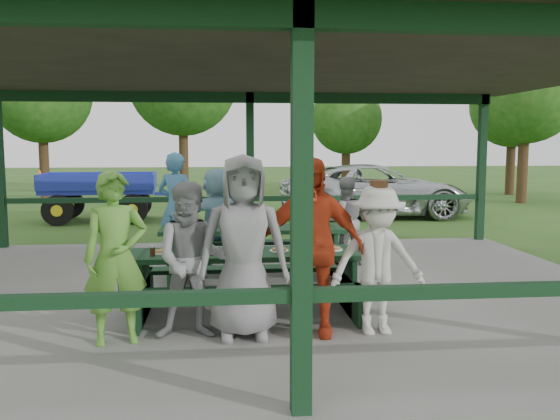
{
  "coord_description": "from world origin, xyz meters",
  "views": [
    {
      "loc": [
        -0.58,
        -8.02,
        2.11
      ],
      "look_at": [
        0.19,
        -0.3,
        1.23
      ],
      "focal_mm": 38.0,
      "sensor_mm": 36.0,
      "label": 1
    }
  ],
  "objects": [
    {
      "name": "ground",
      "position": [
        0.0,
        0.0,
        0.0
      ],
      "size": [
        90.0,
        90.0,
        0.0
      ],
      "primitive_type": "plane",
      "color": "#274F18",
      "rests_on": "ground"
    },
    {
      "name": "concrete_slab",
      "position": [
        0.0,
        0.0,
        0.05
      ],
      "size": [
        10.0,
        8.0,
        0.1
      ],
      "primitive_type": "cube",
      "color": "slate",
      "rests_on": "ground"
    },
    {
      "name": "pavilion_structure",
      "position": [
        0.0,
        0.0,
        3.17
      ],
      "size": [
        10.6,
        8.6,
        3.24
      ],
      "color": "black",
      "rests_on": "concrete_slab"
    },
    {
      "name": "picnic_table_near",
      "position": [
        -0.28,
        -1.2,
        0.58
      ],
      "size": [
        2.76,
        1.39,
        0.75
      ],
      "color": "black",
      "rests_on": "concrete_slab"
    },
    {
      "name": "picnic_table_far",
      "position": [
        -0.11,
        0.8,
        0.58
      ],
      "size": [
        2.77,
        1.39,
        0.75
      ],
      "color": "black",
      "rests_on": "concrete_slab"
    },
    {
      "name": "table_setting",
      "position": [
        -0.29,
        -1.16,
        0.88
      ],
      "size": [
        2.23,
        0.45,
        0.1
      ],
      "color": "white",
      "rests_on": "picnic_table_near"
    },
    {
      "name": "contestant_green",
      "position": [
        -1.64,
        -2.06,
        0.97
      ],
      "size": [
        0.72,
        0.57,
        1.74
      ],
      "primitive_type": "imported",
      "rotation": [
        0.0,
        0.0,
        0.26
      ],
      "color": "#579431",
      "rests_on": "concrete_slab"
    },
    {
      "name": "contestant_grey_left",
      "position": [
        -0.88,
        -1.97,
        0.91
      ],
      "size": [
        0.8,
        0.63,
        1.62
      ],
      "primitive_type": "imported",
      "rotation": [
        0.0,
        0.0,
        0.03
      ],
      "color": "gray",
      "rests_on": "concrete_slab"
    },
    {
      "name": "contestant_grey_mid",
      "position": [
        -0.36,
        -2.0,
        1.05
      ],
      "size": [
        0.94,
        0.61,
        1.9
      ],
      "primitive_type": "imported",
      "rotation": [
        0.0,
        0.0,
        0.01
      ],
      "color": "gray",
      "rests_on": "concrete_slab"
    },
    {
      "name": "contestant_red",
      "position": [
        0.35,
        -1.98,
        1.03
      ],
      "size": [
        1.15,
        0.6,
        1.87
      ],
      "primitive_type": "imported",
      "rotation": [
        0.0,
        0.0,
        -0.14
      ],
      "color": "#B63417",
      "rests_on": "concrete_slab"
    },
    {
      "name": "contestant_white_fedora",
      "position": [
        1.05,
        -2.03,
        0.89
      ],
      "size": [
        1.05,
        0.64,
        1.63
      ],
      "rotation": [
        0.0,
        0.0,
        0.05
      ],
      "color": "beige",
      "rests_on": "concrete_slab"
    },
    {
      "name": "spectator_lblue",
      "position": [
        -0.66,
        1.58,
        0.91
      ],
      "size": [
        1.57,
        1.07,
        1.63
      ],
      "primitive_type": "imported",
      "rotation": [
        0.0,
        0.0,
        3.58
      ],
      "color": "#7BABBF",
      "rests_on": "concrete_slab"
    },
    {
      "name": "spectator_blue",
      "position": [
        -1.35,
        2.2,
        1.03
      ],
      "size": [
        0.8,
        0.68,
        1.86
      ],
      "primitive_type": "imported",
      "rotation": [
        0.0,
        0.0,
        2.72
      ],
      "color": "teal",
      "rests_on": "concrete_slab"
    },
    {
      "name": "spectator_grey",
      "position": [
        1.45,
        1.56,
        0.83
      ],
      "size": [
        0.76,
        0.62,
        1.46
      ],
      "primitive_type": "imported",
      "rotation": [
        0.0,
        0.0,
        3.23
      ],
      "color": "gray",
      "rests_on": "concrete_slab"
    },
    {
      "name": "pickup_truck",
      "position": [
        3.82,
        8.54,
        0.76
      ],
      "size": [
        5.46,
        2.55,
        1.51
      ],
      "primitive_type": "imported",
      "rotation": [
        0.0,
        0.0,
        1.58
      ],
      "color": "silver",
      "rests_on": "ground"
    },
    {
      "name": "farm_trailer",
      "position": [
        -3.86,
        8.34,
        0.7
      ],
      "size": [
        4.02,
        1.9,
        1.4
      ],
      "rotation": [
        0.0,
        0.0,
        0.05
      ],
      "color": "#1C299A",
      "rests_on": "ground"
    },
    {
      "name": "tree_far_left",
      "position": [
        -7.28,
        15.32,
        3.95
      ],
      "size": [
        3.73,
        3.73,
        5.83
      ],
      "color": "#342115",
      "rests_on": "ground"
    },
    {
      "name": "tree_left",
      "position": [
        -2.04,
        15.6,
        4.48
      ],
      "size": [
        4.23,
        4.23,
        6.61
      ],
      "color": "#342115",
      "rests_on": "ground"
    },
    {
      "name": "tree_mid",
      "position": [
        4.61,
        16.37,
        3.09
      ],
      "size": [
        2.93,
        2.93,
        4.58
      ],
      "color": "#342115",
      "rests_on": "ground"
    },
    {
      "name": "tree_right",
      "position": [
        10.0,
        11.92,
        3.91
      ],
      "size": [
        3.7,
        3.7,
        5.78
      ],
      "color": "#342115",
      "rests_on": "ground"
    },
    {
      "name": "tree_far_right",
      "position": [
        11.23,
        15.23,
        3.64
      ],
      "size": [
        3.44,
        3.44,
        5.38
      ],
      "color": "#342115",
      "rests_on": "ground"
    }
  ]
}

